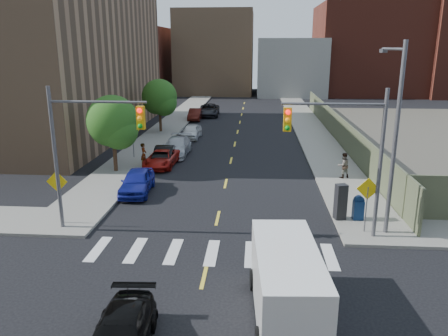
% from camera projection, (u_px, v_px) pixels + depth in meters
% --- Properties ---
extents(ground, '(160.00, 160.00, 0.00)m').
position_uv_depth(ground, '(198.00, 305.00, 15.26)').
color(ground, black).
rests_on(ground, ground).
extents(sidewalk_nw, '(3.50, 73.00, 0.15)m').
position_uv_depth(sidewalk_nw, '(180.00, 116.00, 55.65)').
color(sidewalk_nw, gray).
rests_on(sidewalk_nw, ground).
extents(sidewalk_ne, '(3.50, 73.00, 0.15)m').
position_uv_depth(sidewalk_ne, '(303.00, 118.00, 54.54)').
color(sidewalk_ne, gray).
rests_on(sidewalk_ne, ground).
extents(fence_north, '(0.12, 44.00, 2.50)m').
position_uv_depth(fence_north, '(338.00, 128.00, 41.13)').
color(fence_north, '#575B3F').
rests_on(fence_north, ground).
extents(building_nw, '(22.00, 30.00, 16.00)m').
position_uv_depth(building_nw, '(17.00, 54.00, 43.48)').
color(building_nw, '#8C6B4C').
rests_on(building_nw, ground).
extents(bg_bldg_west, '(14.00, 18.00, 12.00)m').
position_uv_depth(bg_bldg_west, '(131.00, 61.00, 82.43)').
color(bg_bldg_west, '#592319').
rests_on(bg_bldg_west, ground).
extents(bg_bldg_midwest, '(14.00, 16.00, 15.00)m').
position_uv_depth(bg_bldg_midwest, '(216.00, 53.00, 82.80)').
color(bg_bldg_midwest, '#8C6B4C').
rests_on(bg_bldg_midwest, ground).
extents(bg_bldg_center, '(12.00, 16.00, 10.00)m').
position_uv_depth(bg_bldg_center, '(290.00, 67.00, 80.56)').
color(bg_bldg_center, gray).
rests_on(bg_bldg_center, ground).
extents(bg_bldg_east, '(18.00, 18.00, 16.00)m').
position_uv_depth(bg_bldg_east, '(366.00, 50.00, 80.67)').
color(bg_bldg_east, '#592319').
rests_on(bg_bldg_east, ground).
extents(signal_nw, '(4.59, 0.30, 7.00)m').
position_uv_depth(signal_nw, '(85.00, 140.00, 20.23)').
color(signal_nw, '#59595E').
rests_on(signal_nw, ground).
extents(signal_ne, '(4.59, 0.30, 7.00)m').
position_uv_depth(signal_ne, '(347.00, 144.00, 19.38)').
color(signal_ne, '#59595E').
rests_on(signal_ne, ground).
extents(streetlight_ne, '(0.25, 3.70, 9.00)m').
position_uv_depth(streetlight_ne, '(394.00, 126.00, 19.90)').
color(streetlight_ne, '#59595E').
rests_on(streetlight_ne, ground).
extents(warn_sign_nw, '(1.06, 0.06, 2.83)m').
position_uv_depth(warn_sign_nw, '(58.00, 188.00, 21.52)').
color(warn_sign_nw, '#59595E').
rests_on(warn_sign_nw, ground).
extents(warn_sign_ne, '(1.06, 0.06, 2.83)m').
position_uv_depth(warn_sign_ne, '(367.00, 195.00, 20.46)').
color(warn_sign_ne, '#59595E').
rests_on(warn_sign_ne, ground).
extents(warn_sign_midwest, '(1.06, 0.06, 2.83)m').
position_uv_depth(warn_sign_midwest, '(133.00, 134.00, 34.49)').
color(warn_sign_midwest, '#59595E').
rests_on(warn_sign_midwest, ground).
extents(tree_west_near, '(3.66, 3.64, 5.52)m').
position_uv_depth(tree_west_near, '(113.00, 124.00, 30.30)').
color(tree_west_near, '#332114').
rests_on(tree_west_near, ground).
extents(tree_west_far, '(3.66, 3.64, 5.52)m').
position_uv_depth(tree_west_far, '(160.00, 99.00, 44.71)').
color(tree_west_far, '#332114').
rests_on(tree_west_far, ground).
extents(parked_car_blue, '(1.99, 4.39, 1.46)m').
position_uv_depth(parked_car_blue, '(137.00, 182.00, 26.69)').
color(parked_car_blue, navy).
rests_on(parked_car_blue, ground).
extents(parked_car_black, '(1.66, 4.12, 1.33)m').
position_uv_depth(parked_car_black, '(164.00, 155.00, 33.32)').
color(parked_car_black, black).
rests_on(parked_car_black, ground).
extents(parked_car_red, '(2.33, 4.58, 1.24)m').
position_uv_depth(parked_car_red, '(162.00, 158.00, 32.63)').
color(parked_car_red, '#9D160F').
rests_on(parked_car_red, ground).
extents(parked_car_silver, '(2.14, 5.06, 1.46)m').
position_uv_depth(parked_car_silver, '(176.00, 147.00, 35.94)').
color(parked_car_silver, '#ACAFB4').
rests_on(parked_car_silver, ground).
extents(parked_car_white, '(1.81, 4.13, 1.38)m').
position_uv_depth(parked_car_white, '(191.00, 131.00, 42.54)').
color(parked_car_white, silver).
rests_on(parked_car_white, ground).
extents(parked_car_maroon, '(1.55, 4.21, 1.38)m').
position_uv_depth(parked_car_maroon, '(195.00, 114.00, 53.07)').
color(parked_car_maroon, '#40120C').
rests_on(parked_car_maroon, ground).
extents(parked_car_grey, '(2.71, 5.58, 1.53)m').
position_uv_depth(parked_car_grey, '(209.00, 110.00, 56.17)').
color(parked_car_grey, '#222227').
rests_on(parked_car_grey, ground).
extents(cargo_van, '(2.47, 5.38, 2.41)m').
position_uv_depth(cargo_van, '(286.00, 280.00, 14.47)').
color(cargo_van, white).
rests_on(cargo_van, ground).
extents(mailbox, '(0.55, 0.43, 1.28)m').
position_uv_depth(mailbox, '(358.00, 208.00, 22.25)').
color(mailbox, '#0D2651').
rests_on(mailbox, sidewalk_ne).
extents(payphone, '(0.65, 0.58, 1.85)m').
position_uv_depth(payphone, '(341.00, 202.00, 22.24)').
color(payphone, black).
rests_on(payphone, sidewalk_ne).
extents(pedestrian_west, '(0.44, 0.64, 1.72)m').
position_uv_depth(pedestrian_west, '(144.00, 155.00, 32.15)').
color(pedestrian_west, gray).
rests_on(pedestrian_west, sidewalk_nw).
extents(pedestrian_east, '(1.02, 0.91, 1.72)m').
position_uv_depth(pedestrian_east, '(343.00, 165.00, 29.25)').
color(pedestrian_east, gray).
rests_on(pedestrian_east, sidewalk_ne).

